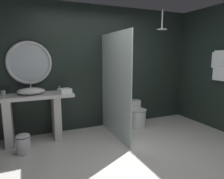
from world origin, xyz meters
name	(u,v)px	position (x,y,z in m)	size (l,w,h in m)	color
ground_plane	(140,167)	(0.00, 0.00, 0.00)	(5.76, 5.76, 0.00)	silver
back_wall_panel	(96,68)	(0.00, 1.90, 1.30)	(4.80, 0.10, 2.60)	#1E2823
side_wall_right	(219,68)	(2.35, 0.76, 1.30)	(0.10, 2.47, 2.60)	#1E2823
vanity_counter	(33,112)	(-1.33, 1.57, 0.55)	(1.44, 0.52, 0.88)	silver
vessel_sink	(31,91)	(-1.34, 1.59, 0.94)	(0.48, 0.40, 0.21)	white
tumbler_cup	(3,93)	(-1.79, 1.62, 0.93)	(0.08, 0.08, 0.10)	silver
soap_dispenser	(59,90)	(-0.85, 1.55, 0.93)	(0.06, 0.06, 0.13)	#282D28
round_wall_mirror	(29,63)	(-1.33, 1.81, 1.43)	(0.81, 0.06, 0.81)	silver
shower_glass_panel	(115,86)	(0.14, 1.19, 1.00)	(0.02, 1.32, 1.99)	silver
rain_shower_head	(162,27)	(1.26, 1.32, 2.14)	(0.21, 0.21, 0.41)	silver
hanging_bathrobe	(224,64)	(2.21, 0.54, 1.39)	(0.20, 0.59, 0.67)	silver
toilet	(136,115)	(0.80, 1.53, 0.26)	(0.38, 0.57, 0.55)	white
waste_bin	(23,144)	(-1.52, 1.10, 0.17)	(0.22, 0.22, 0.33)	silver
folded_hand_towel	(65,91)	(-0.77, 1.41, 0.93)	(0.21, 0.19, 0.09)	white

